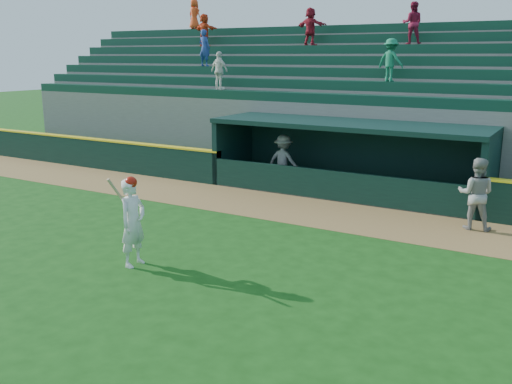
% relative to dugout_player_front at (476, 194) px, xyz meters
% --- Properties ---
extents(ground, '(120.00, 120.00, 0.00)m').
position_rel_dugout_player_front_xyz_m(ground, '(-4.60, -5.56, -0.99)').
color(ground, '#154611').
rests_on(ground, ground).
extents(warning_track, '(40.00, 3.00, 0.01)m').
position_rel_dugout_player_front_xyz_m(warning_track, '(-4.60, -0.66, -0.99)').
color(warning_track, olive).
rests_on(warning_track, ground).
extents(field_wall_left, '(15.50, 0.30, 1.20)m').
position_rel_dugout_player_front_xyz_m(field_wall_left, '(-16.85, 0.99, -0.39)').
color(field_wall_left, black).
rests_on(field_wall_left, ground).
extents(wall_stripe_left, '(15.50, 0.32, 0.06)m').
position_rel_dugout_player_front_xyz_m(wall_stripe_left, '(-16.85, 0.99, 0.24)').
color(wall_stripe_left, yellow).
rests_on(wall_stripe_left, field_wall_left).
extents(dugout_player_front, '(1.03, 0.84, 1.98)m').
position_rel_dugout_player_front_xyz_m(dugout_player_front, '(0.00, 0.00, 0.00)').
color(dugout_player_front, gray).
rests_on(dugout_player_front, ground).
extents(dugout_player_inside, '(1.22, 0.71, 1.87)m').
position_rel_dugout_player_front_xyz_m(dugout_player_inside, '(-6.98, 2.01, -0.06)').
color(dugout_player_inside, '#979692').
rests_on(dugout_player_inside, ground).
extents(dugout, '(9.40, 2.80, 2.46)m').
position_rel_dugout_player_front_xyz_m(dugout, '(-4.60, 2.44, 0.37)').
color(dugout, slate).
rests_on(dugout, ground).
extents(stands, '(34.50, 6.25, 7.61)m').
position_rel_dugout_player_front_xyz_m(stands, '(-4.59, 7.01, 1.42)').
color(stands, slate).
rests_on(stands, ground).
extents(batter_at_plate, '(0.53, 0.85, 2.08)m').
position_rel_dugout_player_front_xyz_m(batter_at_plate, '(-6.11, -6.84, 0.04)').
color(batter_at_plate, white).
rests_on(batter_at_plate, ground).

